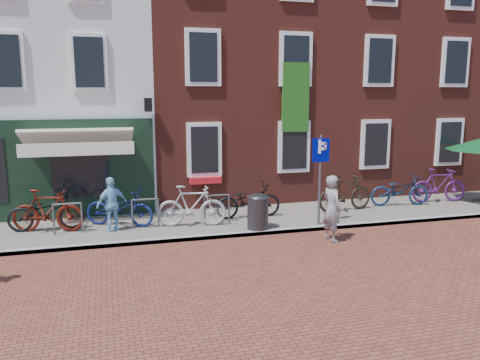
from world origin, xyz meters
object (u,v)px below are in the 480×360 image
object	(u,v)px
litter_bin	(258,209)
bicycle_6	(400,190)
parking_sign	(320,165)
cafe_person	(112,204)
bicycle_2	(120,208)
bicycle_3	(192,206)
bicycle_0	(46,211)
bicycle_7	(439,185)
bicycle_4	(248,201)
bicycle_1	(47,211)
bicycle_5	(345,193)
woman	(332,208)

from	to	relation	value
litter_bin	bicycle_6	size ratio (longest dim) A/B	0.53
parking_sign	cafe_person	distance (m)	5.74
bicycle_2	bicycle_3	distance (m)	2.00
parking_sign	bicycle_3	world-z (taller)	parking_sign
cafe_person	bicycle_0	xyz separation A→B (m)	(-1.71, 0.53, -0.22)
bicycle_6	bicycle_7	size ratio (longest dim) A/B	1.03
bicycle_0	bicycle_3	world-z (taller)	bicycle_3
litter_bin	bicycle_4	xyz separation A→B (m)	(0.09, 1.23, -0.03)
bicycle_4	bicycle_2	bearing A→B (deg)	86.87
bicycle_0	bicycle_2	world-z (taller)	same
bicycle_1	bicycle_0	bearing A→B (deg)	34.54
bicycle_2	bicycle_6	world-z (taller)	same
bicycle_2	bicycle_5	bearing A→B (deg)	-63.94
bicycle_5	bicycle_1	bearing A→B (deg)	82.31
cafe_person	bicycle_7	xyz separation A→B (m)	(10.70, 0.68, -0.16)
bicycle_0	bicycle_3	bearing A→B (deg)	-98.42
bicycle_4	woman	bearing A→B (deg)	-149.97
litter_bin	bicycle_2	bearing A→B (deg)	159.86
parking_sign	woman	distance (m)	1.53
bicycle_1	bicycle_4	size ratio (longest dim) A/B	0.97
woman	bicycle_3	bearing A→B (deg)	45.93
bicycle_6	bicycle_1	bearing A→B (deg)	99.28
woman	bicycle_7	bearing A→B (deg)	-75.83
bicycle_7	woman	bearing A→B (deg)	126.00
parking_sign	bicycle_0	world-z (taller)	parking_sign
parking_sign	cafe_person	world-z (taller)	parking_sign
bicycle_4	bicycle_5	xyz separation A→B (m)	(3.15, -0.01, 0.06)
woman	bicycle_3	world-z (taller)	woman
bicycle_2	bicycle_0	bearing A→B (deg)	114.82
parking_sign	bicycle_3	distance (m)	3.73
woman	cafe_person	world-z (taller)	woman
parking_sign	bicycle_0	xyz separation A→B (m)	(-7.31, 1.39, -1.17)
woman	bicycle_2	size ratio (longest dim) A/B	0.87
bicycle_0	bicycle_6	size ratio (longest dim) A/B	1.00
bicycle_4	parking_sign	bearing A→B (deg)	-127.62
bicycle_0	bicycle_2	xyz separation A→B (m)	(1.91, -0.07, 0.00)
bicycle_0	bicycle_7	distance (m)	12.40
bicycle_5	cafe_person	bearing A→B (deg)	85.34
bicycle_0	bicycle_3	distance (m)	3.88
bicycle_3	bicycle_4	distance (m)	1.83
woman	bicycle_3	xyz separation A→B (m)	(-3.28, 1.97, -0.18)
woman	bicycle_6	xyz separation A→B (m)	(3.71, 2.61, -0.24)
litter_bin	bicycle_2	xyz separation A→B (m)	(-3.60, 1.32, -0.03)
parking_sign	litter_bin	bearing A→B (deg)	-179.92
litter_bin	bicycle_1	size ratio (longest dim) A/B	0.55
woman	bicycle_0	world-z (taller)	woman
bicycle_1	bicycle_3	size ratio (longest dim) A/B	1.00
litter_bin	woman	xyz separation A→B (m)	(1.60, -1.19, 0.21)
litter_bin	bicycle_3	xyz separation A→B (m)	(-1.68, 0.77, 0.03)
litter_bin	bicycle_5	world-z (taller)	bicycle_5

